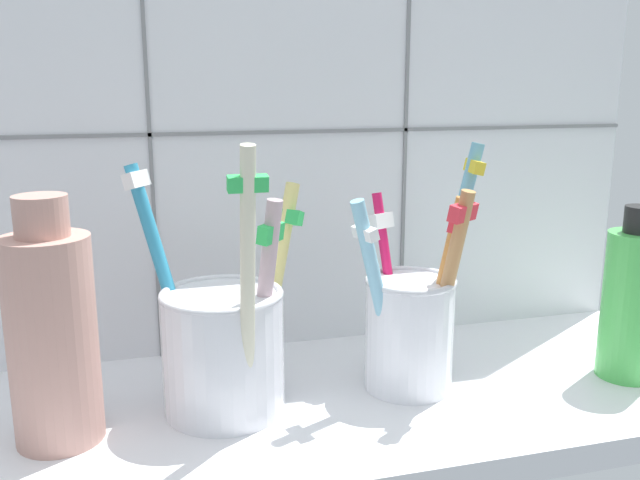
# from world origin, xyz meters

# --- Properties ---
(counter_slab) EXTENTS (0.64, 0.22, 0.02)m
(counter_slab) POSITION_xyz_m (0.00, 0.00, 0.01)
(counter_slab) COLOR silver
(counter_slab) RESTS_ON ground
(tile_wall_back) EXTENTS (0.64, 0.02, 0.45)m
(tile_wall_back) POSITION_xyz_m (0.00, 0.12, 0.22)
(tile_wall_back) COLOR white
(tile_wall_back) RESTS_ON ground
(toothbrush_cup_left) EXTENTS (0.13, 0.11, 0.19)m
(toothbrush_cup_left) POSITION_xyz_m (-0.07, -0.00, 0.07)
(toothbrush_cup_left) COLOR white
(toothbrush_cup_left) RESTS_ON counter_slab
(toothbrush_cup_right) EXTENTS (0.11, 0.08, 0.18)m
(toothbrush_cup_right) POSITION_xyz_m (0.07, -0.00, 0.07)
(toothbrush_cup_right) COLOR white
(toothbrush_cup_right) RESTS_ON counter_slab
(ceramic_vase) EXTENTS (0.05, 0.05, 0.16)m
(ceramic_vase) POSITION_xyz_m (-0.18, -0.01, 0.09)
(ceramic_vase) COLOR tan
(ceramic_vase) RESTS_ON counter_slab
(soap_bottle) EXTENTS (0.04, 0.04, 0.13)m
(soap_bottle) POSITION_xyz_m (0.24, -0.03, 0.08)
(soap_bottle) COLOR #4DC254
(soap_bottle) RESTS_ON counter_slab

